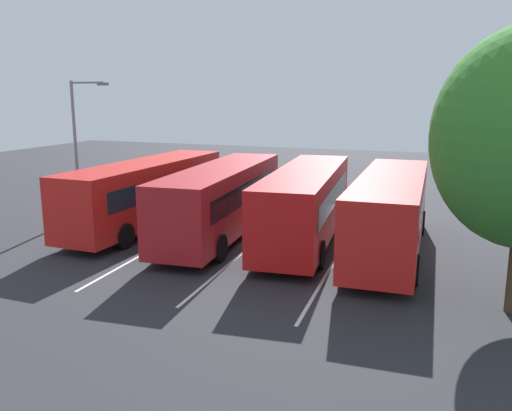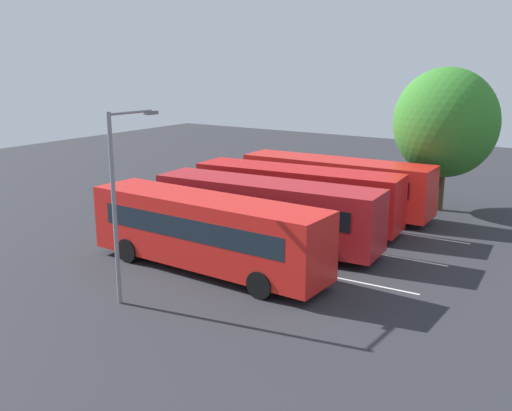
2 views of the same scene
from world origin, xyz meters
name	(u,v)px [view 1 (image 1 of 2)]	position (x,y,z in m)	size (l,w,h in m)	color
ground_plane	(261,238)	(0.00, 0.00, 0.00)	(78.46, 78.46, 0.00)	#2B2B30
bus_far_left	(390,211)	(-0.35, -5.71, 1.78)	(11.24, 2.93, 3.20)	red
bus_center_left	(306,202)	(0.14, -2.05, 1.78)	(11.34, 3.56, 3.20)	red
bus_center_right	(222,198)	(-0.35, 1.74, 1.78)	(11.32, 3.36, 3.20)	#AD191E
bus_far_right	(147,191)	(-0.01, 5.87, 1.78)	(11.21, 2.84, 3.20)	red
pedestrian	(313,188)	(7.62, -0.44, 1.06)	(0.38, 0.38, 1.79)	#232833
street_lamp	(79,140)	(0.51, 10.14, 4.08)	(0.29, 2.34, 7.05)	gray
lane_stripe_outer_left	(343,246)	(0.00, -3.80, 0.00)	(17.02, 0.12, 0.01)	silver
lane_stripe_inner_left	(261,238)	(0.00, 0.00, 0.00)	(17.02, 0.12, 0.01)	silver
lane_stripe_inner_right	(186,230)	(0.00, 3.80, 0.00)	(17.02, 0.12, 0.01)	silver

